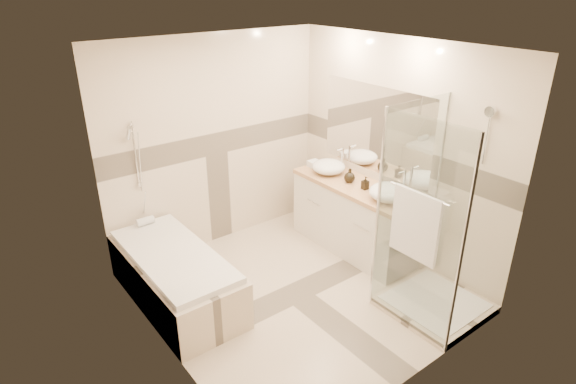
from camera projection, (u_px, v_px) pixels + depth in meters
room at (299, 181)px, 4.58m from camera, size 2.82×3.02×2.52m
bathtub at (175, 274)px, 4.83m from camera, size 0.75×1.70×0.56m
vanity at (354, 217)px, 5.72m from camera, size 0.58×1.62×0.85m
shower_enclosure at (426, 266)px, 4.61m from camera, size 0.96×0.93×2.04m
vessel_sink_near at (329, 167)px, 5.83m from camera, size 0.41×0.41×0.16m
vessel_sink_far at (390, 192)px, 5.12m from camera, size 0.44×0.44×0.18m
faucet_near at (342, 157)px, 5.91m from camera, size 0.11×0.03×0.28m
faucet_far at (404, 180)px, 5.21m from camera, size 0.12×0.03×0.29m
amenity_bottle_a at (365, 183)px, 5.39m from camera, size 0.07×0.07×0.15m
amenity_bottle_b at (350, 175)px, 5.56m from camera, size 0.14×0.14×0.17m
folded_towels at (317, 165)px, 6.00m from camera, size 0.15×0.24×0.08m
rolled_towel at (145, 221)px, 5.24m from camera, size 0.19×0.09×0.09m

